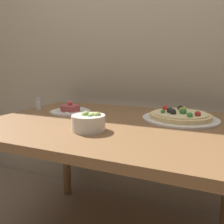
{
  "coord_description": "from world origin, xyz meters",
  "views": [
    {
      "loc": [
        0.39,
        -0.52,
        0.99
      ],
      "look_at": [
        -0.03,
        0.46,
        0.78
      ],
      "focal_mm": 35.0,
      "sensor_mm": 36.0,
      "label": 1
    }
  ],
  "objects": [
    {
      "name": "tartare_plate",
      "position": [
        -0.32,
        0.54,
        0.75
      ],
      "size": [
        0.23,
        0.23,
        0.07
      ],
      "color": "silver",
      "rests_on": "dining_table"
    },
    {
      "name": "salt_shaker",
      "position": [
        -0.56,
        0.55,
        0.78
      ],
      "size": [
        0.03,
        0.03,
        0.07
      ],
      "color": "silver",
      "rests_on": "dining_table"
    },
    {
      "name": "back_wall",
      "position": [
        0.0,
        1.01,
        1.3
      ],
      "size": [
        8.0,
        0.05,
        2.6
      ],
      "color": "tan",
      "rests_on": "ground_plane"
    },
    {
      "name": "pizza_plate",
      "position": [
        0.29,
        0.6,
        0.76
      ],
      "size": [
        0.37,
        0.37,
        0.06
      ],
      "color": "silver",
      "rests_on": "dining_table"
    },
    {
      "name": "small_bowl",
      "position": [
        -0.04,
        0.25,
        0.78
      ],
      "size": [
        0.14,
        0.14,
        0.08
      ],
      "color": "silver",
      "rests_on": "dining_table"
    },
    {
      "name": "dining_table",
      "position": [
        0.0,
        0.44,
        0.64
      ],
      "size": [
        1.25,
        0.88,
        0.74
      ],
      "color": "brown",
      "rests_on": "ground_plane"
    }
  ]
}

